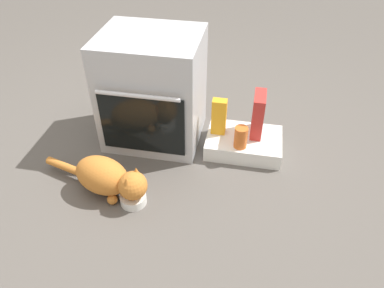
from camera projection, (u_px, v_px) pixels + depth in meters
The scene contains 8 objects.
ground at pixel (149, 177), 2.18m from camera, with size 8.00×8.00×0.00m, color #56514C.
oven at pixel (153, 90), 2.28m from camera, with size 0.60×0.55×0.71m.
pantry_cabinet at pixel (244, 143), 2.35m from camera, with size 0.47×0.33×0.10m, color white.
food_bowl at pixel (133, 198), 2.00m from camera, with size 0.14×0.14×0.09m.
cat at pixel (108, 177), 2.00m from camera, with size 0.68×0.29×0.23m.
cereal_box at pixel (258, 115), 2.26m from camera, with size 0.07×0.18×0.28m, color #B72D28.
juice_carton at pixel (219, 117), 2.28m from camera, with size 0.09×0.06×0.24m, color orange.
sauce_jar at pixel (241, 137), 2.20m from camera, with size 0.08×0.08×0.14m, color #D16023.
Camera 1 is at (0.55, -1.49, 1.53)m, focal length 34.15 mm.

